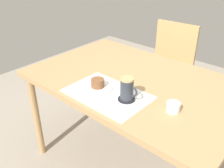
{
  "coord_description": "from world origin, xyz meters",
  "views": [
    {
      "loc": [
        0.81,
        -1.14,
        1.48
      ],
      "look_at": [
        -0.01,
        -0.21,
        0.79
      ],
      "focal_mm": 40.0,
      "sensor_mm": 36.0,
      "label": 1
    }
  ],
  "objects_px": {
    "wooden_chair": "(167,68)",
    "pastry": "(98,83)",
    "dining_table": "(135,89)",
    "sugar_bowl": "(173,107)",
    "coffee_mug": "(127,89)",
    "pastry_plate": "(98,87)"
  },
  "relations": [
    {
      "from": "wooden_chair",
      "to": "coffee_mug",
      "type": "height_order",
      "value": "wooden_chair"
    },
    {
      "from": "dining_table",
      "to": "coffee_mug",
      "type": "bearing_deg",
      "value": -63.34
    },
    {
      "from": "wooden_chair",
      "to": "dining_table",
      "type": "bearing_deg",
      "value": 98.97
    },
    {
      "from": "dining_table",
      "to": "sugar_bowl",
      "type": "xyz_separation_m",
      "value": [
        0.35,
        -0.15,
        0.1
      ]
    },
    {
      "from": "pastry",
      "to": "sugar_bowl",
      "type": "relative_size",
      "value": 1.11
    },
    {
      "from": "wooden_chair",
      "to": "pastry",
      "type": "xyz_separation_m",
      "value": [
        0.09,
        -0.99,
        0.29
      ]
    },
    {
      "from": "sugar_bowl",
      "to": "coffee_mug",
      "type": "bearing_deg",
      "value": -162.32
    },
    {
      "from": "pastry",
      "to": "wooden_chair",
      "type": "bearing_deg",
      "value": 94.93
    },
    {
      "from": "pastry_plate",
      "to": "sugar_bowl",
      "type": "xyz_separation_m",
      "value": [
        0.44,
        0.09,
        0.02
      ]
    },
    {
      "from": "wooden_chair",
      "to": "pastry_plate",
      "type": "relative_size",
      "value": 5.09
    },
    {
      "from": "wooden_chair",
      "to": "pastry",
      "type": "height_order",
      "value": "wooden_chair"
    },
    {
      "from": "wooden_chair",
      "to": "coffee_mug",
      "type": "bearing_deg",
      "value": 102.35
    },
    {
      "from": "wooden_chair",
      "to": "coffee_mug",
      "type": "relative_size",
      "value": 6.96
    },
    {
      "from": "sugar_bowl",
      "to": "pastry_plate",
      "type": "bearing_deg",
      "value": -168.26
    },
    {
      "from": "pastry_plate",
      "to": "coffee_mug",
      "type": "relative_size",
      "value": 1.37
    },
    {
      "from": "coffee_mug",
      "to": "dining_table",
      "type": "bearing_deg",
      "value": 116.66
    },
    {
      "from": "coffee_mug",
      "to": "sugar_bowl",
      "type": "relative_size",
      "value": 1.82
    },
    {
      "from": "wooden_chair",
      "to": "pastry_plate",
      "type": "height_order",
      "value": "wooden_chair"
    },
    {
      "from": "pastry_plate",
      "to": "pastry",
      "type": "xyz_separation_m",
      "value": [
        0.0,
        0.0,
        0.03
      ]
    },
    {
      "from": "wooden_chair",
      "to": "pastry",
      "type": "distance_m",
      "value": 1.04
    },
    {
      "from": "wooden_chair",
      "to": "pastry",
      "type": "relative_size",
      "value": 11.36
    },
    {
      "from": "coffee_mug",
      "to": "sugar_bowl",
      "type": "xyz_separation_m",
      "value": [
        0.24,
        0.08,
        -0.05
      ]
    }
  ]
}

